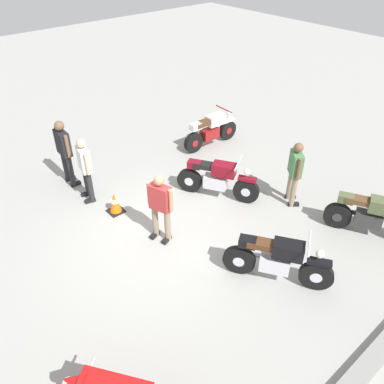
{
  "coord_description": "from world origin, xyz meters",
  "views": [
    {
      "loc": [
        3.83,
        5.43,
        5.81
      ],
      "look_at": [
        -0.84,
        -0.01,
        0.75
      ],
      "focal_mm": 36.91,
      "sensor_mm": 36.0,
      "label": 1
    }
  ],
  "objects_px": {
    "person_in_black_shirt": "(64,149)",
    "person_in_green_shirt": "(295,170)",
    "person_in_red_shirt": "(160,204)",
    "motorcycle_black_cruiser": "(277,260)",
    "motorcycle_cream_vintage": "(211,131)",
    "traffic_cone": "(115,203)",
    "motorcycle_maroon_cruiser": "(217,179)",
    "motorcycle_olive_vintage": "(371,216)",
    "person_in_white_shirt": "(85,166)"
  },
  "relations": [
    {
      "from": "motorcycle_black_cruiser",
      "to": "person_in_red_shirt",
      "type": "xyz_separation_m",
      "value": [
        0.92,
        -2.39,
        0.38
      ]
    },
    {
      "from": "motorcycle_olive_vintage",
      "to": "person_in_black_shirt",
      "type": "xyz_separation_m",
      "value": [
        4.05,
        -6.12,
        0.54
      ]
    },
    {
      "from": "motorcycle_olive_vintage",
      "to": "person_in_green_shirt",
      "type": "height_order",
      "value": "person_in_green_shirt"
    },
    {
      "from": "motorcycle_black_cruiser",
      "to": "motorcycle_cream_vintage",
      "type": "distance_m",
      "value": 5.55
    },
    {
      "from": "person_in_red_shirt",
      "to": "motorcycle_black_cruiser",
      "type": "bearing_deg",
      "value": 92.17
    },
    {
      "from": "person_in_black_shirt",
      "to": "traffic_cone",
      "type": "relative_size",
      "value": 3.35
    },
    {
      "from": "motorcycle_maroon_cruiser",
      "to": "traffic_cone",
      "type": "xyz_separation_m",
      "value": [
        2.26,
        -1.1,
        -0.26
      ]
    },
    {
      "from": "person_in_red_shirt",
      "to": "person_in_white_shirt",
      "type": "relative_size",
      "value": 0.97
    },
    {
      "from": "person_in_white_shirt",
      "to": "motorcycle_maroon_cruiser",
      "type": "bearing_deg",
      "value": 153.16
    },
    {
      "from": "motorcycle_maroon_cruiser",
      "to": "person_in_black_shirt",
      "type": "xyz_separation_m",
      "value": [
        2.5,
        -2.93,
        0.51
      ]
    },
    {
      "from": "motorcycle_maroon_cruiser",
      "to": "person_in_white_shirt",
      "type": "bearing_deg",
      "value": -159.73
    },
    {
      "from": "motorcycle_black_cruiser",
      "to": "motorcycle_maroon_cruiser",
      "type": "height_order",
      "value": "same"
    },
    {
      "from": "motorcycle_black_cruiser",
      "to": "person_in_red_shirt",
      "type": "distance_m",
      "value": 2.59
    },
    {
      "from": "person_in_black_shirt",
      "to": "motorcycle_black_cruiser",
      "type": "bearing_deg",
      "value": -73.24
    },
    {
      "from": "motorcycle_cream_vintage",
      "to": "person_in_green_shirt",
      "type": "distance_m",
      "value": 3.49
    },
    {
      "from": "motorcycle_maroon_cruiser",
      "to": "person_in_green_shirt",
      "type": "bearing_deg",
      "value": 11.18
    },
    {
      "from": "person_in_black_shirt",
      "to": "person_in_green_shirt",
      "type": "xyz_separation_m",
      "value": [
        -3.7,
        4.28,
        -0.11
      ]
    },
    {
      "from": "motorcycle_olive_vintage",
      "to": "person_in_white_shirt",
      "type": "distance_m",
      "value": 6.56
    },
    {
      "from": "motorcycle_cream_vintage",
      "to": "person_in_red_shirt",
      "type": "relative_size",
      "value": 1.22
    },
    {
      "from": "motorcycle_cream_vintage",
      "to": "traffic_cone",
      "type": "xyz_separation_m",
      "value": [
        3.97,
        0.97,
        -0.23
      ]
    },
    {
      "from": "traffic_cone",
      "to": "person_in_green_shirt",
      "type": "bearing_deg",
      "value": 144.68
    },
    {
      "from": "motorcycle_olive_vintage",
      "to": "person_in_green_shirt",
      "type": "bearing_deg",
      "value": 163.77
    },
    {
      "from": "motorcycle_olive_vintage",
      "to": "traffic_cone",
      "type": "height_order",
      "value": "motorcycle_olive_vintage"
    },
    {
      "from": "motorcycle_cream_vintage",
      "to": "person_in_green_shirt",
      "type": "height_order",
      "value": "person_in_green_shirt"
    },
    {
      "from": "motorcycle_maroon_cruiser",
      "to": "person_in_green_shirt",
      "type": "distance_m",
      "value": 1.85
    },
    {
      "from": "person_in_green_shirt",
      "to": "person_in_red_shirt",
      "type": "xyz_separation_m",
      "value": [
        3.18,
        -1.0,
        -0.02
      ]
    },
    {
      "from": "motorcycle_black_cruiser",
      "to": "person_in_black_shirt",
      "type": "height_order",
      "value": "person_in_black_shirt"
    },
    {
      "from": "person_in_black_shirt",
      "to": "person_in_green_shirt",
      "type": "bearing_deg",
      "value": -46.67
    },
    {
      "from": "motorcycle_maroon_cruiser",
      "to": "motorcycle_cream_vintage",
      "type": "xyz_separation_m",
      "value": [
        -1.71,
        -2.07,
        -0.03
      ]
    },
    {
      "from": "person_in_white_shirt",
      "to": "traffic_cone",
      "type": "height_order",
      "value": "person_in_white_shirt"
    },
    {
      "from": "motorcycle_cream_vintage",
      "to": "person_in_white_shirt",
      "type": "xyz_separation_m",
      "value": [
        4.15,
        0.08,
        0.45
      ]
    },
    {
      "from": "motorcycle_maroon_cruiser",
      "to": "motorcycle_olive_vintage",
      "type": "xyz_separation_m",
      "value": [
        -1.55,
        3.19,
        -0.03
      ]
    },
    {
      "from": "motorcycle_maroon_cruiser",
      "to": "person_in_black_shirt",
      "type": "distance_m",
      "value": 3.89
    },
    {
      "from": "motorcycle_black_cruiser",
      "to": "motorcycle_maroon_cruiser",
      "type": "bearing_deg",
      "value": 126.01
    },
    {
      "from": "person_in_green_shirt",
      "to": "person_in_white_shirt",
      "type": "bearing_deg",
      "value": 175.69
    },
    {
      "from": "motorcycle_cream_vintage",
      "to": "person_in_black_shirt",
      "type": "distance_m",
      "value": 4.34
    },
    {
      "from": "person_in_green_shirt",
      "to": "person_in_black_shirt",
      "type": "bearing_deg",
      "value": 169.17
    },
    {
      "from": "motorcycle_maroon_cruiser",
      "to": "motorcycle_olive_vintage",
      "type": "height_order",
      "value": "motorcycle_maroon_cruiser"
    },
    {
      "from": "person_in_green_shirt",
      "to": "traffic_cone",
      "type": "height_order",
      "value": "person_in_green_shirt"
    },
    {
      "from": "motorcycle_cream_vintage",
      "to": "person_in_green_shirt",
      "type": "relative_size",
      "value": 1.2
    },
    {
      "from": "person_in_green_shirt",
      "to": "motorcycle_olive_vintage",
      "type": "bearing_deg",
      "value": -41.08
    },
    {
      "from": "motorcycle_cream_vintage",
      "to": "person_in_white_shirt",
      "type": "height_order",
      "value": "person_in_white_shirt"
    },
    {
      "from": "motorcycle_black_cruiser",
      "to": "motorcycle_cream_vintage",
      "type": "bearing_deg",
      "value": 117.18
    },
    {
      "from": "motorcycle_cream_vintage",
      "to": "traffic_cone",
      "type": "height_order",
      "value": "motorcycle_cream_vintage"
    },
    {
      "from": "person_in_black_shirt",
      "to": "person_in_green_shirt",
      "type": "height_order",
      "value": "person_in_black_shirt"
    },
    {
      "from": "traffic_cone",
      "to": "person_in_black_shirt",
      "type": "bearing_deg",
      "value": -82.36
    },
    {
      "from": "motorcycle_cream_vintage",
      "to": "traffic_cone",
      "type": "distance_m",
      "value": 4.1
    },
    {
      "from": "person_in_green_shirt",
      "to": "traffic_cone",
      "type": "distance_m",
      "value": 4.29
    },
    {
      "from": "motorcycle_black_cruiser",
      "to": "traffic_cone",
      "type": "height_order",
      "value": "motorcycle_black_cruiser"
    },
    {
      "from": "motorcycle_olive_vintage",
      "to": "person_in_green_shirt",
      "type": "distance_m",
      "value": 1.92
    }
  ]
}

